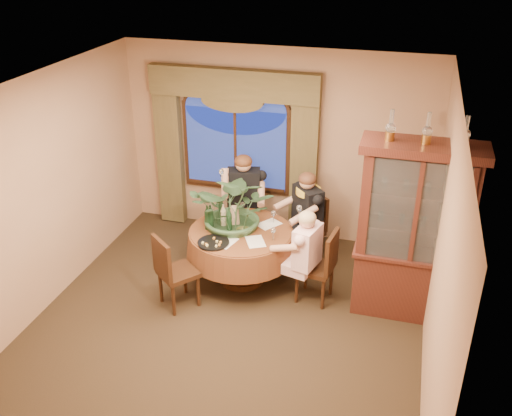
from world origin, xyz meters
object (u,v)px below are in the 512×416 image
(oil_lamp_left, at_px, (391,125))
(dining_table, at_px, (241,256))
(chair_right, at_px, (315,266))
(chair_back_right, at_px, (305,229))
(chair_back, at_px, (246,216))
(wine_bottle_3, at_px, (221,210))
(stoneware_vase, at_px, (235,216))
(person_pink, at_px, (307,258))
(olive_bowl, at_px, (243,231))
(wine_bottle_4, at_px, (207,217))
(oil_lamp_center, at_px, (428,128))
(oil_lamp_right, at_px, (466,131))
(centerpiece_plant, at_px, (235,179))
(wine_bottle_2, at_px, (210,211))
(wine_bottle_0, at_px, (229,220))
(wine_bottle_5, at_px, (223,216))
(chair_front_left, at_px, (178,271))
(person_back, at_px, (244,202))
(china_cabinet, at_px, (413,233))
(wine_bottle_1, at_px, (210,217))
(person_scarf, at_px, (307,219))

(oil_lamp_left, bearing_deg, dining_table, 176.51)
(dining_table, relative_size, chair_right, 1.48)
(chair_right, relative_size, chair_back_right, 1.00)
(chair_back, bearing_deg, wine_bottle_3, 67.70)
(wine_bottle_3, bearing_deg, stoneware_vase, -13.35)
(oil_lamp_left, height_order, person_pink, oil_lamp_left)
(olive_bowl, bearing_deg, wine_bottle_4, -177.01)
(chair_back_right, xyz_separation_m, stoneware_vase, (-0.82, -0.61, 0.40))
(oil_lamp_center, bearing_deg, oil_lamp_right, 0.00)
(centerpiece_plant, height_order, wine_bottle_4, centerpiece_plant)
(centerpiece_plant, xyz_separation_m, wine_bottle_2, (-0.36, 0.01, -0.50))
(oil_lamp_right, height_order, stoneware_vase, oil_lamp_right)
(chair_back, height_order, wine_bottle_0, wine_bottle_0)
(dining_table, distance_m, wine_bottle_2, 0.71)
(oil_lamp_center, bearing_deg, person_pink, -173.23)
(chair_back_right, bearing_deg, wine_bottle_5, 80.90)
(oil_lamp_left, bearing_deg, chair_right, -177.07)
(oil_lamp_left, relative_size, wine_bottle_0, 1.03)
(oil_lamp_right, distance_m, chair_front_left, 3.63)
(chair_back_right, bearing_deg, centerpiece_plant, 82.36)
(olive_bowl, relative_size, wine_bottle_2, 0.51)
(olive_bowl, bearing_deg, chair_front_left, -133.45)
(person_back, bearing_deg, stoneware_vase, 83.06)
(wine_bottle_4, bearing_deg, oil_lamp_right, -0.67)
(china_cabinet, bearing_deg, wine_bottle_1, 178.81)
(chair_right, xyz_separation_m, wine_bottle_4, (-1.42, 0.07, 0.44))
(chair_back, bearing_deg, wine_bottle_0, 81.18)
(wine_bottle_1, bearing_deg, oil_lamp_right, -1.03)
(wine_bottle_2, bearing_deg, wine_bottle_1, -68.67)
(person_back, xyz_separation_m, wine_bottle_4, (-0.20, -0.93, 0.19))
(wine_bottle_4, bearing_deg, wine_bottle_2, 98.70)
(chair_right, height_order, wine_bottle_4, wine_bottle_4)
(chair_right, height_order, olive_bowl, chair_right)
(chair_front_left, bearing_deg, olive_bowl, 86.05)
(oil_lamp_center, distance_m, chair_back, 3.12)
(chair_back, height_order, person_scarf, person_scarf)
(wine_bottle_0, bearing_deg, chair_back, 94.29)
(china_cabinet, height_order, oil_lamp_left, oil_lamp_left)
(wine_bottle_5, bearing_deg, stoneware_vase, 45.36)
(stoneware_vase, bearing_deg, oil_lamp_right, -5.23)
(wine_bottle_0, relative_size, wine_bottle_4, 1.00)
(china_cabinet, height_order, person_back, china_cabinet)
(chair_back_right, distance_m, person_pink, 1.02)
(wine_bottle_1, bearing_deg, person_pink, -8.46)
(dining_table, relative_size, chair_back, 1.48)
(china_cabinet, height_order, wine_bottle_0, china_cabinet)
(dining_table, relative_size, wine_bottle_1, 4.30)
(person_back, bearing_deg, wine_bottle_4, 63.36)
(china_cabinet, height_order, wine_bottle_2, china_cabinet)
(wine_bottle_5, bearing_deg, centerpiece_plant, 28.80)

